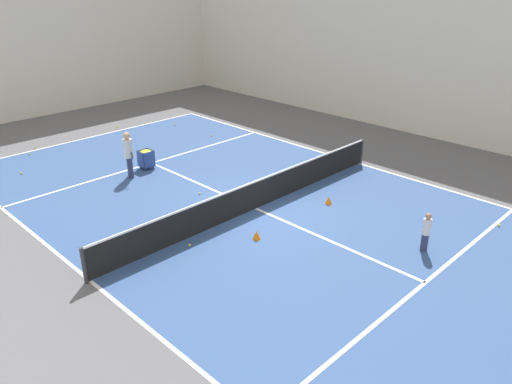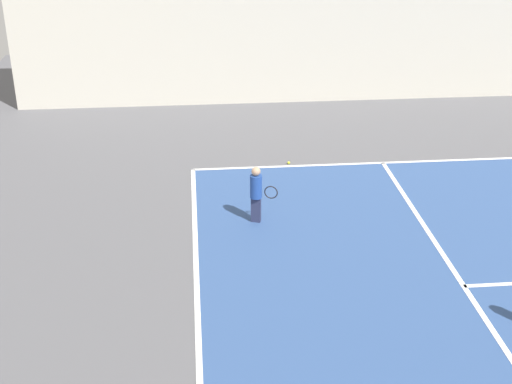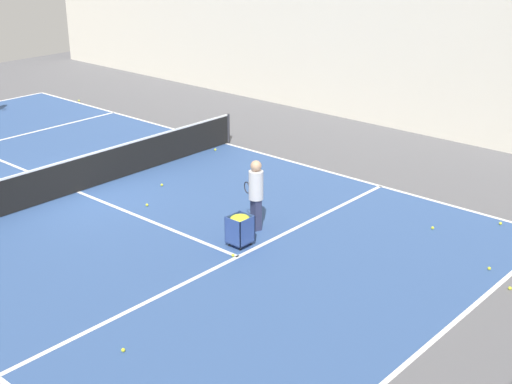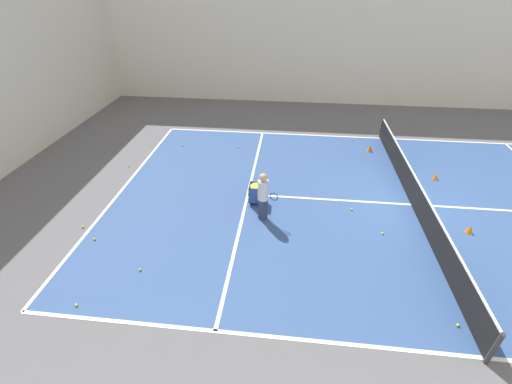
% 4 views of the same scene
% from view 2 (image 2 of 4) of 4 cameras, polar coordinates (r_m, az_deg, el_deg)
% --- Properties ---
extents(line_baseline_near, '(11.28, 0.10, 0.00)m').
position_cam_2_polar(line_baseline_near, '(12.33, -4.73, -8.60)').
color(line_baseline_near, white).
rests_on(line_baseline_near, ground).
extents(line_service_near, '(11.28, 0.10, 0.00)m').
position_cam_2_polar(line_service_near, '(13.17, 16.29, -7.25)').
color(line_service_near, white).
rests_on(line_service_near, ground).
extents(player_near_baseline, '(0.31, 0.60, 1.22)m').
position_cam_2_polar(player_near_baseline, '(14.50, 0.05, 0.10)').
color(player_near_baseline, '#2D3351').
rests_on(player_near_baseline, ground).
extents(tennis_ball_15, '(0.07, 0.07, 0.07)m').
position_cam_2_polar(tennis_ball_15, '(17.58, 2.63, 2.36)').
color(tennis_ball_15, yellow).
rests_on(tennis_ball_15, ground).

